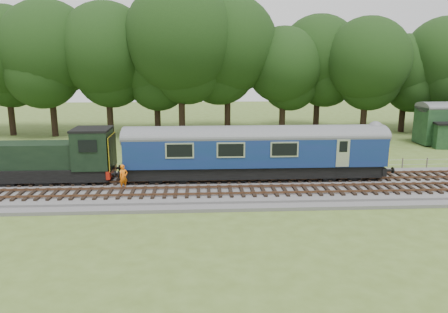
{
  "coord_description": "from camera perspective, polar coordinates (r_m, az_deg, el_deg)",
  "views": [
    {
      "loc": [
        -4.01,
        -28.32,
        8.8
      ],
      "look_at": [
        -2.38,
        1.4,
        2.0
      ],
      "focal_mm": 35.0,
      "sensor_mm": 36.0,
      "label": 1
    }
  ],
  "objects": [
    {
      "name": "dmu_railcar",
      "position": [
        30.6,
        4.1,
        1.16
      ],
      "size": [
        18.05,
        2.86,
        3.88
      ],
      "color": "black",
      "rests_on": "ground"
    },
    {
      "name": "worker",
      "position": [
        29.23,
        -13.0,
        -2.61
      ],
      "size": [
        0.71,
        0.68,
        1.63
      ],
      "primitive_type": "imported",
      "rotation": [
        0.0,
        0.0,
        0.69
      ],
      "color": "orange",
      "rests_on": "ballast"
    },
    {
      "name": "track_north",
      "position": [
        31.14,
        4.39,
        -2.79
      ],
      "size": [
        67.2,
        2.4,
        0.21
      ],
      "color": "black",
      "rests_on": "ballast"
    },
    {
      "name": "ballast",
      "position": [
        29.87,
        4.72,
        -3.96
      ],
      "size": [
        70.0,
        7.0,
        0.35
      ],
      "primitive_type": "cube",
      "color": "#4C4C4F",
      "rests_on": "ground"
    },
    {
      "name": "shunter_loco",
      "position": [
        32.13,
        -21.39,
        -0.3
      ],
      "size": [
        8.92,
        2.6,
        3.38
      ],
      "color": "black",
      "rests_on": "ground"
    },
    {
      "name": "track_south",
      "position": [
        28.29,
        5.17,
        -4.43
      ],
      "size": [
        67.2,
        2.4,
        0.21
      ],
      "color": "black",
      "rests_on": "ballast"
    },
    {
      "name": "tree_line",
      "position": [
        51.24,
        1.4,
        2.98
      ],
      "size": [
        70.0,
        8.0,
        18.0
      ],
      "primitive_type": null,
      "color": "black",
      "rests_on": "ground"
    },
    {
      "name": "fence",
      "position": [
        34.21,
        3.7,
        -2.06
      ],
      "size": [
        64.0,
        0.12,
        1.0
      ],
      "primitive_type": null,
      "color": "#6B6054",
      "rests_on": "ground"
    },
    {
      "name": "shed",
      "position": [
        48.8,
        27.15,
        2.61
      ],
      "size": [
        3.66,
        3.66,
        2.58
      ],
      "rotation": [
        0.0,
        0.0,
        -0.18
      ],
      "color": "#17321C",
      "rests_on": "ground"
    },
    {
      "name": "ground",
      "position": [
        29.93,
        4.72,
        -4.28
      ],
      "size": [
        120.0,
        120.0,
        0.0
      ],
      "primitive_type": "plane",
      "color": "#4C6124",
      "rests_on": "ground"
    }
  ]
}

